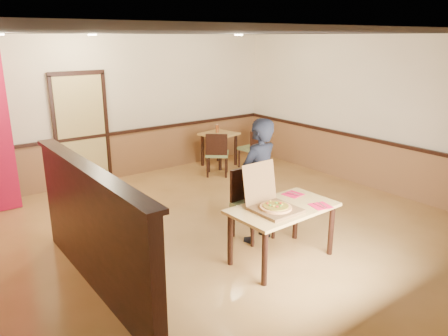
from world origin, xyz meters
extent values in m
plane|color=tan|center=(0.00, 0.00, 0.00)|extent=(7.00, 7.00, 0.00)
plane|color=black|center=(0.00, 0.00, 2.80)|extent=(7.00, 7.00, 0.00)
plane|color=beige|center=(0.00, 3.50, 1.40)|extent=(7.00, 0.00, 7.00)
plane|color=beige|center=(3.50, 0.00, 1.40)|extent=(0.00, 7.00, 7.00)
cube|color=brown|center=(0.00, 3.47, 0.45)|extent=(7.00, 0.04, 0.90)
cube|color=black|center=(0.00, 3.45, 0.92)|extent=(7.00, 0.06, 0.06)
cube|color=brown|center=(3.47, 0.00, 0.45)|extent=(0.04, 7.00, 0.90)
cube|color=black|center=(3.45, 0.00, 0.92)|extent=(0.06, 7.00, 0.06)
cube|color=tan|center=(-0.80, 3.46, 1.05)|extent=(0.90, 0.06, 2.10)
cube|color=black|center=(-2.00, -0.20, 0.70)|extent=(0.14, 3.00, 1.40)
cube|color=black|center=(-2.00, -0.20, 1.42)|extent=(0.20, 3.10, 0.05)
cylinder|color=#FEE3B2|center=(-0.80, 2.50, 2.78)|extent=(0.14, 0.14, 0.02)
cylinder|color=#FEE3B2|center=(1.40, 1.50, 2.78)|extent=(0.14, 0.14, 0.02)
cube|color=tan|center=(0.14, -0.99, 0.71)|extent=(1.38, 0.82, 0.04)
cylinder|color=black|center=(-0.45, -1.32, 0.34)|extent=(0.07, 0.07, 0.69)
cylinder|color=black|center=(-0.47, -0.70, 0.34)|extent=(0.07, 0.07, 0.69)
cylinder|color=black|center=(0.74, -1.28, 0.34)|extent=(0.07, 0.07, 0.69)
cylinder|color=black|center=(0.72, -0.66, 0.34)|extent=(0.07, 0.07, 0.69)
cube|color=olive|center=(0.26, -0.29, 0.49)|extent=(0.51, 0.51, 0.06)
cube|color=black|center=(0.25, -0.07, 0.75)|extent=(0.47, 0.06, 0.47)
cylinder|color=black|center=(0.07, -0.50, 0.21)|extent=(0.05, 0.05, 0.42)
cylinder|color=black|center=(0.05, -0.10, 0.21)|extent=(0.05, 0.05, 0.42)
cylinder|color=black|center=(0.47, -0.49, 0.21)|extent=(0.05, 0.05, 0.42)
cylinder|color=black|center=(0.46, -0.08, 0.21)|extent=(0.05, 0.05, 0.42)
cube|color=olive|center=(1.58, 2.39, 0.45)|extent=(0.64, 0.64, 0.06)
cube|color=black|center=(1.45, 2.23, 0.70)|extent=(0.36, 0.31, 0.43)
cylinder|color=black|center=(1.84, 2.41, 0.20)|extent=(0.04, 0.04, 0.39)
cylinder|color=black|center=(1.60, 2.13, 0.20)|extent=(0.04, 0.04, 0.39)
cylinder|color=black|center=(1.56, 2.65, 0.20)|extent=(0.04, 0.04, 0.39)
cylinder|color=black|center=(1.32, 2.37, 0.20)|extent=(0.04, 0.04, 0.39)
cube|color=olive|center=(2.48, 2.39, 0.43)|extent=(0.46, 0.46, 0.06)
cube|color=black|center=(2.50, 2.20, 0.66)|extent=(0.41, 0.07, 0.41)
cylinder|color=black|center=(2.64, 2.58, 0.19)|extent=(0.04, 0.04, 0.37)
cylinder|color=black|center=(2.67, 2.23, 0.19)|extent=(0.04, 0.04, 0.37)
cylinder|color=black|center=(2.29, 2.55, 0.19)|extent=(0.04, 0.04, 0.37)
cylinder|color=black|center=(2.32, 2.20, 0.19)|extent=(0.04, 0.04, 0.37)
cube|color=tan|center=(2.03, 2.94, 0.71)|extent=(0.81, 0.81, 0.04)
cylinder|color=black|center=(1.83, 2.63, 0.34)|extent=(0.07, 0.07, 0.69)
cylinder|color=black|center=(1.72, 3.14, 0.34)|extent=(0.07, 0.07, 0.69)
cylinder|color=black|center=(2.34, 2.74, 0.34)|extent=(0.07, 0.07, 0.69)
cylinder|color=black|center=(2.23, 3.25, 0.34)|extent=(0.07, 0.07, 0.69)
imported|color=black|center=(0.26, -0.37, 0.87)|extent=(0.69, 0.51, 1.74)
cube|color=brown|center=(-0.04, -1.05, 0.74)|extent=(0.52, 0.52, 0.04)
cube|color=brown|center=(-0.05, -0.75, 1.01)|extent=(0.51, 0.10, 0.50)
cylinder|color=#EAA155|center=(-0.04, -1.05, 0.78)|extent=(0.51, 0.51, 0.03)
cube|color=red|center=(0.52, -1.26, 0.73)|extent=(0.28, 0.28, 0.01)
cylinder|color=silver|center=(0.49, -1.26, 0.73)|extent=(0.06, 0.20, 0.01)
cube|color=silver|center=(0.55, -1.26, 0.73)|extent=(0.07, 0.21, 0.00)
cube|color=red|center=(0.55, -0.76, 0.73)|extent=(0.26, 0.26, 0.01)
cylinder|color=silver|center=(0.52, -0.76, 0.73)|extent=(0.03, 0.20, 0.01)
cube|color=silver|center=(0.58, -0.76, 0.73)|extent=(0.04, 0.21, 0.00)
cylinder|color=brown|center=(2.04, 3.02, 0.81)|extent=(0.07, 0.07, 0.16)
camera|label=1|loc=(-3.49, -4.59, 2.76)|focal=35.00mm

